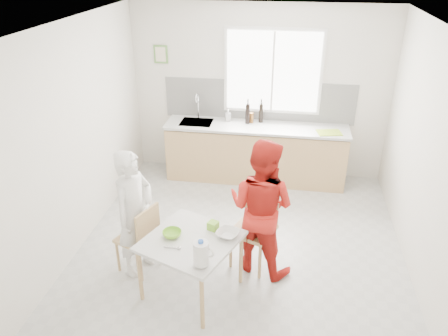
# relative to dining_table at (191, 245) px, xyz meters

# --- Properties ---
(ground) EXTENTS (4.50, 4.50, 0.00)m
(ground) POSITION_rel_dining_table_xyz_m (0.43, 0.77, -0.61)
(ground) COLOR #B7B7B2
(ground) RESTS_ON ground
(room_shell) EXTENTS (4.50, 4.50, 4.50)m
(room_shell) POSITION_rel_dining_table_xyz_m (0.43, 0.77, 1.03)
(room_shell) COLOR silver
(room_shell) RESTS_ON ground
(window) EXTENTS (1.50, 0.06, 1.30)m
(window) POSITION_rel_dining_table_xyz_m (0.63, 3.00, 1.09)
(window) COLOR white
(window) RESTS_ON room_shell
(backsplash) EXTENTS (3.00, 0.02, 0.65)m
(backsplash) POSITION_rel_dining_table_xyz_m (0.43, 3.01, 0.61)
(backsplash) COLOR white
(backsplash) RESTS_ON room_shell
(picture_frame) EXTENTS (0.22, 0.03, 0.28)m
(picture_frame) POSITION_rel_dining_table_xyz_m (-1.12, 3.01, 1.29)
(picture_frame) COLOR #5C9142
(picture_frame) RESTS_ON room_shell
(kitchen_counter) EXTENTS (2.84, 0.64, 1.37)m
(kitchen_counter) POSITION_rel_dining_table_xyz_m (0.42, 2.72, -0.19)
(kitchen_counter) COLOR tan
(kitchen_counter) RESTS_ON ground
(dining_table) EXTENTS (1.15, 1.15, 0.68)m
(dining_table) POSITION_rel_dining_table_xyz_m (0.00, 0.00, 0.00)
(dining_table) COLOR silver
(dining_table) RESTS_ON ground
(chair_left) EXTENTS (0.52, 0.52, 0.86)m
(chair_left) POSITION_rel_dining_table_xyz_m (-0.64, 0.25, -0.14)
(chair_left) COLOR tan
(chair_left) RESTS_ON ground
(chair_far) EXTENTS (0.58, 0.58, 0.96)m
(chair_far) POSITION_rel_dining_table_xyz_m (0.63, 0.63, -0.08)
(chair_far) COLOR tan
(chair_far) RESTS_ON ground
(person_white) EXTENTS (0.54, 0.65, 1.51)m
(person_white) POSITION_rel_dining_table_xyz_m (-0.70, 0.28, 0.14)
(person_white) COLOR white
(person_white) RESTS_ON ground
(person_red) EXTENTS (0.96, 0.87, 1.63)m
(person_red) POSITION_rel_dining_table_xyz_m (0.68, 0.53, 0.20)
(person_red) COLOR red
(person_red) RESTS_ON ground
(bowl_green) EXTENTS (0.26, 0.26, 0.06)m
(bowl_green) POSITION_rel_dining_table_xyz_m (-0.20, 0.03, 0.10)
(bowl_green) COLOR #7FCA2E
(bowl_green) RESTS_ON dining_table
(bowl_white) EXTENTS (0.30, 0.30, 0.06)m
(bowl_white) POSITION_rel_dining_table_xyz_m (0.37, 0.12, 0.10)
(bowl_white) COLOR white
(bowl_white) RESTS_ON dining_table
(milk_jug) EXTENTS (0.21, 0.15, 0.27)m
(milk_jug) POSITION_rel_dining_table_xyz_m (0.20, -0.38, 0.21)
(milk_jug) COLOR white
(milk_jug) RESTS_ON dining_table
(green_box) EXTENTS (0.13, 0.13, 0.09)m
(green_box) POSITION_rel_dining_table_xyz_m (0.20, 0.22, 0.12)
(green_box) COLOR #7FC62D
(green_box) RESTS_ON dining_table
(spoon) EXTENTS (0.16, 0.02, 0.01)m
(spoon) POSITION_rel_dining_table_xyz_m (-0.16, -0.17, 0.08)
(spoon) COLOR #A5A5AA
(spoon) RESTS_ON dining_table
(cutting_board) EXTENTS (0.40, 0.32, 0.01)m
(cutting_board) POSITION_rel_dining_table_xyz_m (1.52, 2.60, 0.31)
(cutting_board) COLOR #96B62A
(cutting_board) RESTS_ON kitchen_counter
(wine_bottle_a) EXTENTS (0.07, 0.07, 0.32)m
(wine_bottle_a) POSITION_rel_dining_table_xyz_m (0.28, 2.80, 0.47)
(wine_bottle_a) COLOR black
(wine_bottle_a) RESTS_ON kitchen_counter
(wine_bottle_b) EXTENTS (0.07, 0.07, 0.30)m
(wine_bottle_b) POSITION_rel_dining_table_xyz_m (0.48, 2.89, 0.46)
(wine_bottle_b) COLOR black
(wine_bottle_b) RESTS_ON kitchen_counter
(jar_amber) EXTENTS (0.06, 0.06, 0.16)m
(jar_amber) POSITION_rel_dining_table_xyz_m (0.34, 2.84, 0.39)
(jar_amber) COLOR brown
(jar_amber) RESTS_ON kitchen_counter
(soap_bottle) EXTENTS (0.10, 0.10, 0.18)m
(soap_bottle) POSITION_rel_dining_table_xyz_m (-0.04, 2.87, 0.40)
(soap_bottle) COLOR #999999
(soap_bottle) RESTS_ON kitchen_counter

